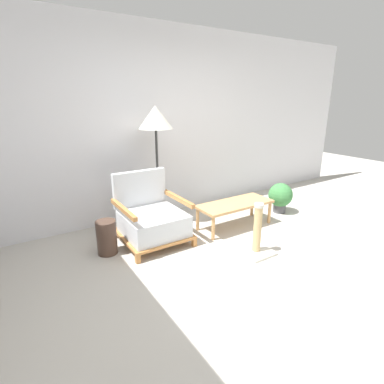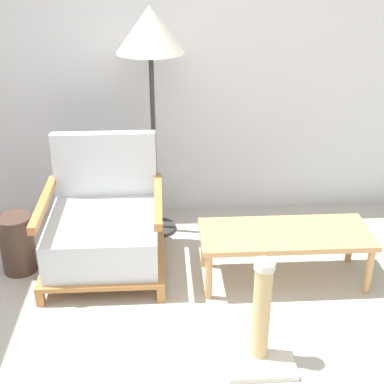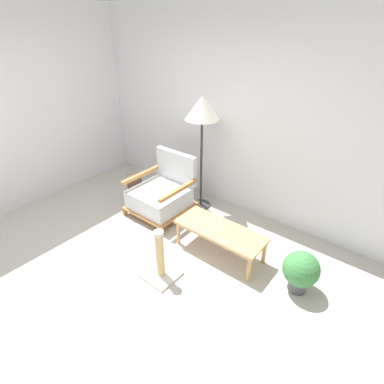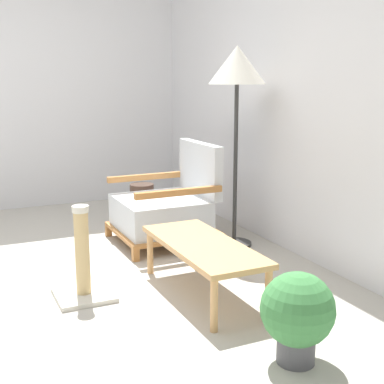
# 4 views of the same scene
# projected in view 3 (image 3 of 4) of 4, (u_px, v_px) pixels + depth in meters

# --- Properties ---
(ground_plane) EXTENTS (14.00, 14.00, 0.00)m
(ground_plane) POSITION_uv_depth(u_px,v_px,m) (104.00, 289.00, 3.14)
(ground_plane) COLOR #B7B2A8
(wall_back) EXTENTS (8.00, 0.06, 2.70)m
(wall_back) POSITION_uv_depth(u_px,v_px,m) (231.00, 114.00, 4.00)
(wall_back) COLOR silver
(wall_back) RESTS_ON ground_plane
(wall_left) EXTENTS (0.06, 8.00, 2.70)m
(wall_left) POSITION_uv_depth(u_px,v_px,m) (15.00, 113.00, 4.07)
(wall_left) COLOR silver
(wall_left) RESTS_ON ground_plane
(armchair) EXTENTS (0.78, 0.79, 0.84)m
(armchair) POSITION_uv_depth(u_px,v_px,m) (162.00, 194.00, 4.26)
(armchair) COLOR #B2753D
(armchair) RESTS_ON ground_plane
(floor_lamp) EXTENTS (0.45, 0.45, 1.63)m
(floor_lamp) POSITION_uv_depth(u_px,v_px,m) (202.00, 113.00, 3.84)
(floor_lamp) COLOR #2D2D2D
(floor_lamp) RESTS_ON ground_plane
(coffee_table) EXTENTS (1.07, 0.43, 0.35)m
(coffee_table) POSITION_uv_depth(u_px,v_px,m) (220.00, 232.00, 3.48)
(coffee_table) COLOR tan
(coffee_table) RESTS_ON ground_plane
(vase) EXTENTS (0.23, 0.23, 0.40)m
(vase) POSITION_uv_depth(u_px,v_px,m) (135.00, 188.00, 4.61)
(vase) COLOR #473328
(vase) RESTS_ON ground_plane
(potted_plant) EXTENTS (0.37, 0.37, 0.47)m
(potted_plant) POSITION_uv_depth(u_px,v_px,m) (301.00, 270.00, 3.01)
(potted_plant) COLOR #4C4C51
(potted_plant) RESTS_ON ground_plane
(scratching_post) EXTENTS (0.36, 0.36, 0.61)m
(scratching_post) POSITION_uv_depth(u_px,v_px,m) (161.00, 263.00, 3.21)
(scratching_post) COLOR beige
(scratching_post) RESTS_ON ground_plane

